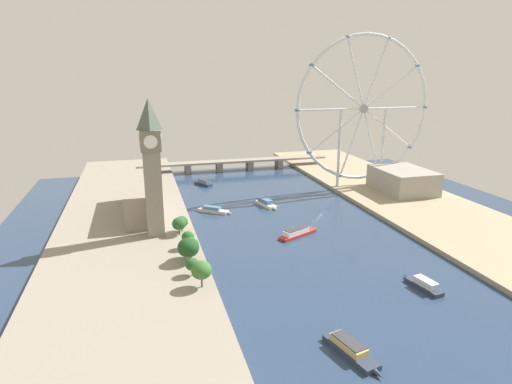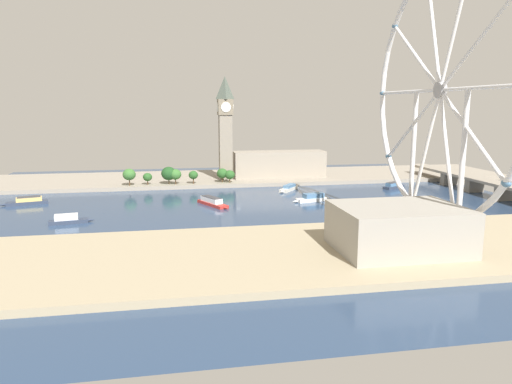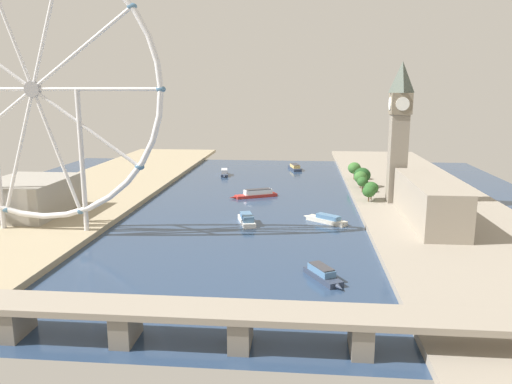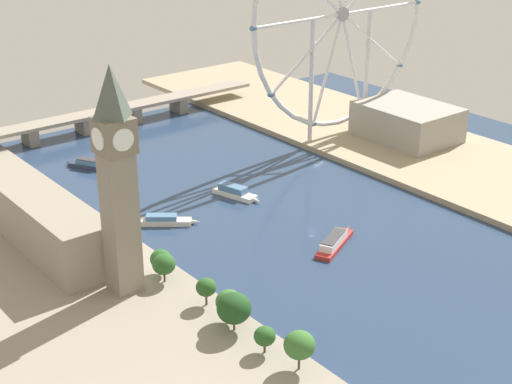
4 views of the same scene
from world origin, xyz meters
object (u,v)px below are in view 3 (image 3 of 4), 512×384
Objects in this scene: clock_tower at (399,130)px; tour_boat_2 at (323,274)px; tour_boat_3 at (295,167)px; tour_boat_5 at (326,219)px; tour_boat_0 at (256,194)px; river_bridge at (182,316)px; parliament_block at (429,201)px; riverside_hall at (28,197)px; tour_boat_4 at (247,219)px; tour_boat_1 at (224,173)px; ferris_wheel at (33,90)px.

tour_boat_2 is (50.14, 128.96, -45.67)m from clock_tower.
tour_boat_5 is (-20.37, 185.14, -0.29)m from tour_boat_3.
tour_boat_0 reaches higher than tour_boat_2.
river_bridge reaches higher than tour_boat_3.
parliament_block is 2.47× the size of tour_boat_0.
riverside_hall is at bearing -144.72° from tour_boat_2.
tour_boat_2 is at bearing -169.30° from tour_boat_4.
riverside_hall is 181.56m from tour_boat_2.
clock_tower reaches higher than tour_boat_4.
parliament_block is 3.26× the size of tour_boat_1.
clock_tower reaches higher than tour_boat_1.
tour_boat_2 is at bearing 68.75° from clock_tower.
riverside_hall is 142.60m from tour_boat_0.
tour_boat_2 is at bearing 54.02° from parliament_block.
ferris_wheel is 5.40× the size of tour_boat_1.
tour_boat_0 is 1.08× the size of tour_boat_3.
tour_boat_0 is at bearing -134.37° from ferris_wheel.
tour_boat_0 is at bearing -14.45° from tour_boat_4.
ferris_wheel is 2.49× the size of riverside_hall.
tour_boat_1 is 167.70m from tour_boat_5.
tour_boat_2 is (-39.52, 148.54, -0.16)m from tour_boat_0.
tour_boat_3 reaches higher than tour_boat_5.
parliament_block reaches higher than tour_boat_2.
clock_tower is at bearing -116.87° from river_bridge.
clock_tower is 162.30m from tour_boat_3.
river_bridge is at bearing 163.17° from tour_boat_4.
tour_boat_5 is at bearing -177.77° from riverside_hall.
ferris_wheel is 5.41× the size of tour_boat_5.
tour_boat_2 is 0.93× the size of tour_boat_5.
tour_boat_1 is 1.00× the size of tour_boat_5.
tour_boat_4 is at bearing 45.34° from tour_boat_5.
riverside_hall is 1.64× the size of tour_boat_0.
clock_tower is 111.34m from tour_boat_4.
river_bridge is at bearing 133.23° from ferris_wheel.
tour_boat_0 is at bearing 13.51° from tour_boat_1.
ferris_wheel reaches higher than riverside_hall.
riverside_hall is 2.17× the size of tour_boat_5.
tour_boat_1 is 244.33m from tour_boat_2.
ferris_wheel is 157.00m from tour_boat_0.
tour_boat_3 is at bearing 113.03° from tour_boat_1.
tour_boat_3 is 1.11× the size of tour_boat_4.
riverside_hall is 2.17× the size of tour_boat_1.
river_bridge is (92.54, 182.62, -39.30)m from clock_tower.
tour_boat_4 reaches higher than tour_boat_3.
clock_tower reaches higher than riverside_hall.
tour_boat_5 is at bearing -4.77° from parliament_block.
parliament_block is 2.94× the size of tour_boat_4.
parliament_block reaches higher than tour_boat_4.
clock_tower is at bearing -80.10° from parliament_block.
ferris_wheel is 4.41× the size of tour_boat_3.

